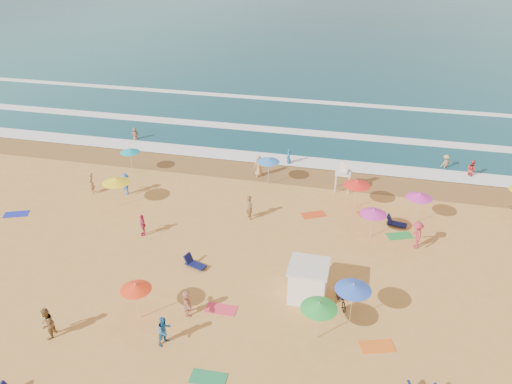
# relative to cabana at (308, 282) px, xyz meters

# --- Properties ---
(ground) EXTENTS (220.00, 220.00, 0.00)m
(ground) POSITION_rel_cabana_xyz_m (-4.77, 2.74, -1.00)
(ground) COLOR gold
(ground) RESTS_ON ground
(ocean) EXTENTS (220.00, 140.00, 0.18)m
(ocean) POSITION_rel_cabana_xyz_m (-4.77, 86.74, -1.00)
(ocean) COLOR #0C4756
(ocean) RESTS_ON ground
(wet_sand) EXTENTS (220.00, 220.00, 0.00)m
(wet_sand) POSITION_rel_cabana_xyz_m (-4.77, 15.24, -0.99)
(wet_sand) COLOR olive
(wet_sand) RESTS_ON ground
(surf_foam) EXTENTS (200.00, 18.70, 0.05)m
(surf_foam) POSITION_rel_cabana_xyz_m (-4.77, 24.06, -0.90)
(surf_foam) COLOR white
(surf_foam) RESTS_ON ground
(cabana) EXTENTS (2.00, 2.00, 2.00)m
(cabana) POSITION_rel_cabana_xyz_m (0.00, 0.00, 0.00)
(cabana) COLOR white
(cabana) RESTS_ON ground
(cabana_roof) EXTENTS (2.20, 2.20, 0.12)m
(cabana_roof) POSITION_rel_cabana_xyz_m (0.00, 0.00, 1.06)
(cabana_roof) COLOR silver
(cabana_roof) RESTS_ON cabana
(bicycle) EXTENTS (1.21, 1.89, 0.94)m
(bicycle) POSITION_rel_cabana_xyz_m (1.90, -0.30, -0.53)
(bicycle) COLOR black
(bicycle) RESTS_ON ground
(lifeguard_stand) EXTENTS (1.20, 1.20, 2.10)m
(lifeguard_stand) POSITION_rel_cabana_xyz_m (0.86, 13.28, 0.05)
(lifeguard_stand) COLOR white
(lifeguard_stand) RESTS_ON ground
(beach_umbrellas) EXTENTS (60.65, 29.34, 0.81)m
(beach_umbrellas) POSITION_rel_cabana_xyz_m (-4.86, 3.67, 1.09)
(beach_umbrellas) COLOR #D62FA8
(beach_umbrellas) RESTS_ON ground
(loungers) EXTENTS (56.04, 19.37, 0.34)m
(loungers) POSITION_rel_cabana_xyz_m (1.17, -1.78, -0.83)
(loungers) COLOR #0F1B4B
(loungers) RESTS_ON ground
(towels) EXTENTS (46.94, 20.19, 0.03)m
(towels) POSITION_rel_cabana_xyz_m (-2.56, 1.42, -0.98)
(towels) COLOR red
(towels) RESTS_ON ground
(beachgoers) EXTENTS (37.07, 26.58, 2.14)m
(beachgoers) POSITION_rel_cabana_xyz_m (-3.57, 6.95, -0.20)
(beachgoers) COLOR #C2305D
(beachgoers) RESTS_ON ground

